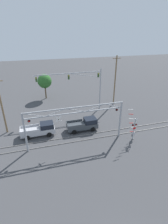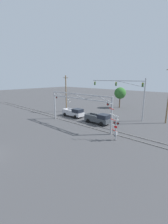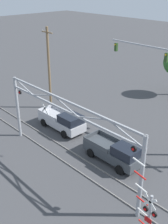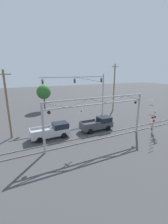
{
  "view_description": "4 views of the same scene",
  "coord_description": "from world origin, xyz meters",
  "px_view_note": "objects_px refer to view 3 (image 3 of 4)",
  "views": [
    {
      "loc": [
        -5.05,
        -5.23,
        15.88
      ],
      "look_at": [
        2.17,
        19.67,
        3.49
      ],
      "focal_mm": 28.0,
      "sensor_mm": 36.0,
      "label": 1
    },
    {
      "loc": [
        18.96,
        -3.24,
        8.84
      ],
      "look_at": [
        2.14,
        15.59,
        3.06
      ],
      "focal_mm": 24.0,
      "sensor_mm": 36.0,
      "label": 2
    },
    {
      "loc": [
        14.74,
        4.52,
        13.96
      ],
      "look_at": [
        -1.08,
        19.36,
        3.71
      ],
      "focal_mm": 45.0,
      "sensor_mm": 36.0,
      "label": 3
    },
    {
      "loc": [
        -9.98,
        0.38,
        9.15
      ],
      "look_at": [
        -1.1,
        18.38,
        3.76
      ],
      "focal_mm": 24.0,
      "sensor_mm": 36.0,
      "label": 4
    }
  ],
  "objects_px": {
    "pickup_truck_lead": "(116,152)",
    "pickup_truck_following": "(63,121)",
    "utility_pole_left": "(49,68)",
    "crossing_signal_mast": "(147,220)",
    "crossing_gantry": "(66,123)"
  },
  "relations": [
    {
      "from": "crossing_signal_mast",
      "to": "pickup_truck_lead",
      "type": "bearing_deg",
      "value": 142.83
    },
    {
      "from": "crossing_signal_mast",
      "to": "pickup_truck_lead",
      "type": "distance_m",
      "value": 8.28
    },
    {
      "from": "crossing_signal_mast",
      "to": "utility_pole_left",
      "type": "height_order",
      "value": "utility_pole_left"
    },
    {
      "from": "pickup_truck_following",
      "to": "utility_pole_left",
      "type": "xyz_separation_m",
      "value": [
        -5.33,
        2.44,
        3.87
      ]
    },
    {
      "from": "crossing_gantry",
      "to": "crossing_signal_mast",
      "type": "height_order",
      "value": "crossing_gantry"
    },
    {
      "from": "pickup_truck_lead",
      "to": "pickup_truck_following",
      "type": "height_order",
      "value": "same"
    },
    {
      "from": "pickup_truck_lead",
      "to": "utility_pole_left",
      "type": "bearing_deg",
      "value": 167.42
    },
    {
      "from": "crossing_gantry",
      "to": "pickup_truck_lead",
      "type": "distance_m",
      "value": 5.16
    },
    {
      "from": "pickup_truck_following",
      "to": "pickup_truck_lead",
      "type": "bearing_deg",
      "value": -3.06
    },
    {
      "from": "utility_pole_left",
      "to": "crossing_signal_mast",
      "type": "bearing_deg",
      "value": -22.06
    },
    {
      "from": "crossing_gantry",
      "to": "pickup_truck_following",
      "type": "xyz_separation_m",
      "value": [
        -5.17,
        3.87,
        -3.1
      ]
    },
    {
      "from": "crossing_gantry",
      "to": "crossing_signal_mast",
      "type": "distance_m",
      "value": 9.16
    },
    {
      "from": "crossing_gantry",
      "to": "utility_pole_left",
      "type": "relative_size",
      "value": 1.54
    },
    {
      "from": "pickup_truck_lead",
      "to": "utility_pole_left",
      "type": "xyz_separation_m",
      "value": [
        -12.71,
        2.84,
        3.87
      ]
    },
    {
      "from": "crossing_gantry",
      "to": "pickup_truck_lead",
      "type": "height_order",
      "value": "crossing_gantry"
    }
  ]
}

